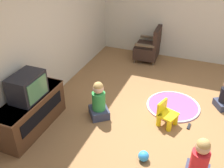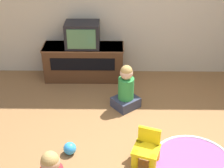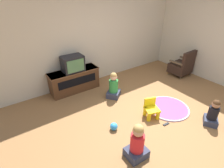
% 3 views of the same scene
% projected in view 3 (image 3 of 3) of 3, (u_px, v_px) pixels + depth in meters
% --- Properties ---
extents(ground_plane, '(30.00, 30.00, 0.00)m').
position_uv_depth(ground_plane, '(158.00, 120.00, 3.84)').
color(ground_plane, olive).
extents(wall_back, '(5.83, 0.12, 2.90)m').
position_uv_depth(wall_back, '(94.00, 32.00, 4.89)').
color(wall_back, beige).
rests_on(wall_back, ground_plane).
extents(tv_cabinet, '(1.35, 0.46, 0.60)m').
position_uv_depth(tv_cabinet, '(74.00, 80.00, 4.80)').
color(tv_cabinet, '#4C2D19').
rests_on(tv_cabinet, ground_plane).
extents(television, '(0.55, 0.39, 0.41)m').
position_uv_depth(television, '(73.00, 64.00, 4.54)').
color(television, black).
rests_on(television, tv_cabinet).
extents(black_armchair, '(0.66, 0.59, 0.86)m').
position_uv_depth(black_armchair, '(182.00, 66.00, 5.62)').
color(black_armchair, brown).
rests_on(black_armchair, ground_plane).
extents(yellow_kid_chair, '(0.37, 0.36, 0.43)m').
position_uv_depth(yellow_kid_chair, '(151.00, 110.00, 3.86)').
color(yellow_kid_chair, yellow).
rests_on(yellow_kid_chair, ground_plane).
extents(play_mat, '(1.00, 1.00, 0.04)m').
position_uv_depth(play_mat, '(168.00, 108.00, 4.20)').
color(play_mat, '#A54C8C').
rests_on(play_mat, ground_plane).
extents(child_watching_left, '(0.36, 0.32, 0.69)m').
position_uv_depth(child_watching_left, '(137.00, 143.00, 2.87)').
color(child_watching_left, '#33384C').
rests_on(child_watching_left, ground_plane).
extents(child_watching_center, '(0.39, 0.38, 0.59)m').
position_uv_depth(child_watching_center, '(213.00, 114.00, 3.62)').
color(child_watching_center, '#33384C').
rests_on(child_watching_center, ground_plane).
extents(child_watching_right, '(0.47, 0.46, 0.69)m').
position_uv_depth(child_watching_right, '(114.00, 86.00, 4.51)').
color(child_watching_right, '#33384C').
rests_on(child_watching_right, ground_plane).
extents(toy_ball, '(0.16, 0.16, 0.16)m').
position_uv_depth(toy_ball, '(114.00, 126.00, 3.54)').
color(toy_ball, '#3399E5').
rests_on(toy_ball, ground_plane).
extents(remote_control, '(0.15, 0.06, 0.02)m').
position_uv_depth(remote_control, '(166.00, 124.00, 3.70)').
color(remote_control, black).
rests_on(remote_control, ground_plane).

